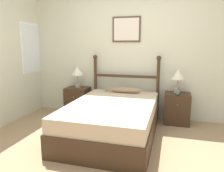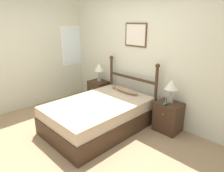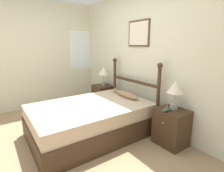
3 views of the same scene
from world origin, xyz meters
TOP-DOWN VIEW (x-y plane):
  - ground_plane at (0.00, 0.00)m, footprint 16.00×16.00m
  - wall_back at (-0.00, 1.73)m, footprint 6.40×0.08m
  - wall_left at (-2.13, 0.03)m, footprint 0.08×6.40m
  - bed at (-0.12, 0.63)m, footprint 1.31×1.96m
  - headboard at (-0.12, 1.58)m, footprint 1.34×0.09m
  - nightstand_left at (-1.11, 1.48)m, footprint 0.45×0.40m
  - nightstand_right at (0.87, 1.48)m, footprint 0.45×0.40m
  - table_lamp_left at (-1.11, 1.51)m, footprint 0.24×0.24m
  - table_lamp_right at (0.86, 1.52)m, footprint 0.24×0.24m
  - model_boat at (0.86, 1.36)m, footprint 0.06×0.17m
  - fish_pillow at (-0.10, 1.38)m, footprint 0.68×0.15m

SIDE VIEW (x-z plane):
  - ground_plane at x=0.00m, z-range 0.00..0.00m
  - bed at x=-0.12m, z-range 0.00..0.54m
  - nightstand_left at x=-1.11m, z-range 0.00..0.56m
  - nightstand_right at x=0.87m, z-range 0.00..0.56m
  - model_boat at x=0.86m, z-range 0.51..0.67m
  - fish_pillow at x=-0.10m, z-range 0.54..0.65m
  - headboard at x=-0.12m, z-range 0.08..1.32m
  - table_lamp_left at x=-1.11m, z-range 0.67..1.11m
  - table_lamp_right at x=0.86m, z-range 0.67..1.11m
  - wall_left at x=-2.13m, z-range 0.00..2.55m
  - wall_back at x=0.00m, z-range 0.00..2.55m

